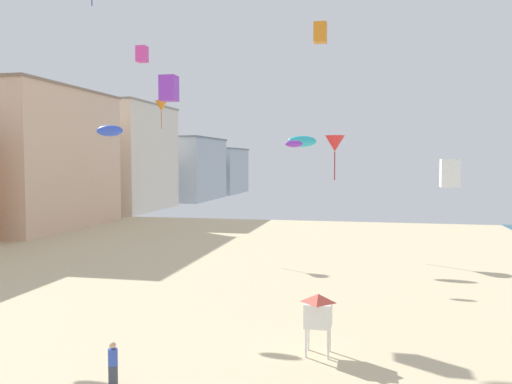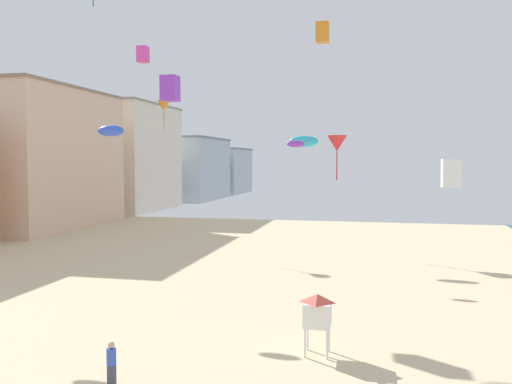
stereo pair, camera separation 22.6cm
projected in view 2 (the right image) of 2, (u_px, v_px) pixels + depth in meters
boardwalk_hotel_mid at (35, 158)px, 64.21m from camera, size 13.05×21.12×16.55m
boardwalk_hotel_far at (124, 157)px, 86.89m from camera, size 13.07×19.47×17.01m
boardwalk_hotel_distant at (177, 169)px, 110.30m from camera, size 17.23×21.38×12.60m
boardwalk_hotel_furthest at (209, 171)px, 131.58m from camera, size 17.85×18.96×10.92m
kite_flyer at (111, 362)px, 19.06m from camera, size 0.34×0.34×1.64m
lifeguard_stand at (317, 311)px, 22.17m from camera, size 1.10×1.10×2.55m
kite_cyan_parafoil at (304, 141)px, 45.10m from camera, size 2.46×0.68×0.96m
kite_red_delta at (337, 144)px, 47.54m from camera, size 1.75×1.75×3.97m
kite_purple_parafoil at (296, 144)px, 39.93m from camera, size 1.33×0.37×0.52m
kite_white_box at (451, 173)px, 31.58m from camera, size 1.06×1.06×1.66m
kite_purple_box at (170, 88)px, 33.35m from camera, size 1.00×1.00×1.57m
kite_blue_parafoil at (111, 131)px, 31.69m from camera, size 1.68×0.47×0.65m
kite_orange_delta at (164, 106)px, 50.75m from camera, size 1.17×1.17×2.67m
kite_magenta_box at (143, 54)px, 29.86m from camera, size 0.56×0.56×0.88m
kite_orange_box at (322, 32)px, 45.58m from camera, size 1.08×1.08×1.69m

